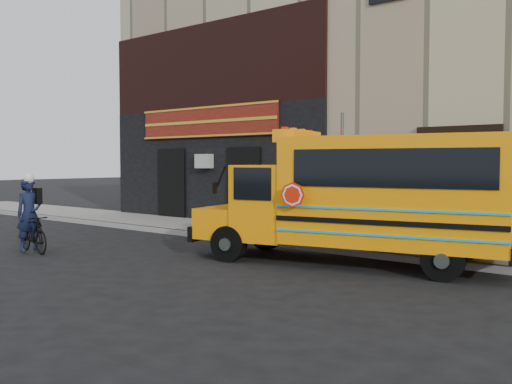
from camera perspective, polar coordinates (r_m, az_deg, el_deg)
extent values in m
plane|color=black|center=(13.29, -5.91, -6.59)|extent=(120.00, 120.00, 0.00)
cube|color=gray|center=(15.20, 1.12, -5.09)|extent=(40.00, 0.20, 0.15)
cube|color=slate|center=(16.39, 4.40, -4.50)|extent=(40.00, 3.00, 0.15)
cube|color=tan|center=(22.15, 14.31, 13.15)|extent=(20.00, 10.00, 12.00)
cube|color=black|center=(20.57, -4.68, 2.82)|extent=(10.00, 0.30, 4.00)
cube|color=black|center=(20.86, -4.72, 12.48)|extent=(10.00, 0.28, 3.00)
cube|color=#51130B|center=(20.50, -5.03, 7.01)|extent=(6.50, 0.12, 1.10)
cube|color=black|center=(21.78, -8.34, 0.83)|extent=(1.30, 0.10, 2.50)
cube|color=black|center=(19.26, -1.14, 0.58)|extent=(1.30, 0.10, 2.50)
cylinder|color=black|center=(12.75, -2.74, -5.17)|extent=(0.84, 0.44, 0.80)
cylinder|color=black|center=(14.41, 1.06, -4.22)|extent=(0.84, 0.44, 0.80)
cylinder|color=black|center=(11.21, 18.21, -6.46)|extent=(0.84, 0.44, 0.80)
cylinder|color=black|center=(13.07, 19.54, -5.15)|extent=(0.84, 0.44, 0.80)
cube|color=#FF8F05|center=(13.74, -2.38, -2.90)|extent=(1.40, 2.17, 0.70)
cube|color=black|center=(14.05, -4.33, -3.80)|extent=(0.55, 2.03, 0.35)
cube|color=#FF8F05|center=(13.19, 1.77, -0.97)|extent=(1.62, 2.31, 1.70)
cube|color=black|center=(13.43, -0.43, 0.81)|extent=(0.44, 1.77, 0.90)
cube|color=#FF8F05|center=(12.22, 13.91, 0.13)|extent=(4.86, 3.11, 2.25)
cube|color=black|center=(11.10, 13.12, 2.34)|extent=(3.82, 0.87, 0.75)
cube|color=#FF8F05|center=(12.93, 4.19, 5.51)|extent=(0.83, 1.67, 0.28)
cylinder|color=red|center=(11.56, 3.68, -0.29)|extent=(0.51, 0.14, 0.52)
cylinder|color=#414945|center=(13.87, 8.56, 0.85)|extent=(0.07, 0.07, 3.40)
cube|color=#AC1F13|center=(13.79, 8.55, 5.25)|extent=(0.13, 0.28, 0.42)
cube|color=white|center=(13.78, 8.53, 3.04)|extent=(0.13, 0.28, 0.37)
imported|color=black|center=(14.96, -21.41, -3.88)|extent=(1.62, 0.64, 0.95)
imported|color=black|center=(14.98, -21.70, -2.27)|extent=(0.48, 0.69, 1.78)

